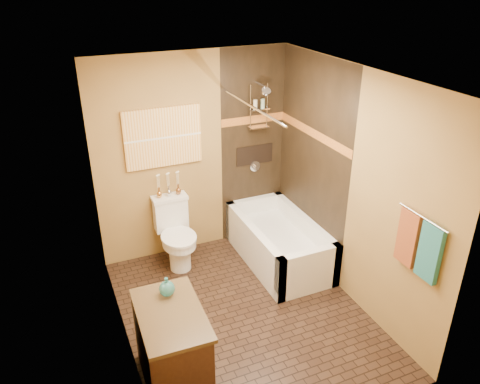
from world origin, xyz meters
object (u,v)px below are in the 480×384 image
bathtub (279,245)px  vanity (172,348)px  sunset_painting (163,137)px  toilet (176,233)px

bathtub → vanity: (-1.72, -1.31, 0.16)m
bathtub → vanity: size_ratio=1.69×
sunset_painting → bathtub: size_ratio=0.60×
vanity → sunset_painting: bearing=76.9°
sunset_painting → vanity: sunset_painting is taller
sunset_painting → toilet: (-0.00, -0.27, -1.13)m
sunset_painting → bathtub: (1.17, -0.73, -1.33)m
sunset_painting → bathtub: 1.91m
sunset_painting → vanity: bearing=-105.3°
vanity → toilet: bearing=74.7°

